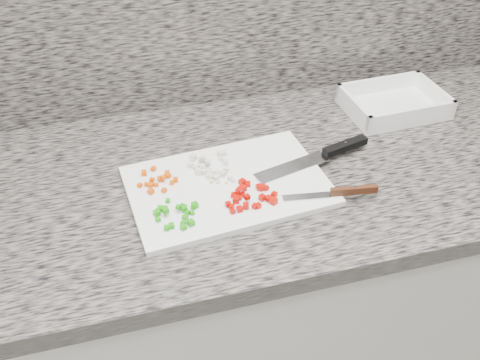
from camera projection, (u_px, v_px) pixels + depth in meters
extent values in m
cube|color=silver|center=(253.00, 305.00, 1.44)|extent=(3.92, 0.62, 0.86)
cube|color=#656059|center=(256.00, 174.00, 1.16)|extent=(3.96, 0.64, 0.04)
cube|color=white|center=(228.00, 186.00, 1.09)|extent=(0.42, 0.30, 0.01)
cube|color=#D74C04|center=(167.00, 173.00, 1.10)|extent=(0.01, 0.01, 0.01)
cube|color=#D74C04|center=(144.00, 173.00, 1.10)|extent=(0.01, 0.01, 0.01)
cube|color=#D74C04|center=(151.00, 191.00, 1.06)|extent=(0.01, 0.01, 0.01)
cube|color=#D74C04|center=(156.00, 185.00, 1.07)|extent=(0.01, 0.01, 0.01)
cube|color=#D74C04|center=(152.00, 180.00, 1.08)|extent=(0.01, 0.01, 0.01)
cube|color=#D74C04|center=(164.00, 190.00, 1.06)|extent=(0.01, 0.01, 0.01)
cube|color=#D74C04|center=(150.00, 185.00, 1.07)|extent=(0.01, 0.01, 0.01)
cube|color=#D74C04|center=(153.00, 169.00, 1.11)|extent=(0.01, 0.01, 0.01)
cube|color=#D74C04|center=(172.00, 183.00, 1.08)|extent=(0.01, 0.01, 0.01)
cube|color=#D74C04|center=(163.00, 177.00, 1.08)|extent=(0.01, 0.01, 0.01)
cube|color=#D74C04|center=(176.00, 180.00, 1.09)|extent=(0.01, 0.01, 0.01)
cube|color=#D74C04|center=(168.00, 176.00, 1.10)|extent=(0.01, 0.01, 0.01)
cube|color=#D74C04|center=(140.00, 185.00, 1.07)|extent=(0.01, 0.01, 0.01)
cube|color=#D74C04|center=(160.00, 179.00, 1.09)|extent=(0.01, 0.01, 0.01)
cube|color=#D74C04|center=(146.00, 184.00, 1.08)|extent=(0.01, 0.01, 0.01)
cube|color=#D74C04|center=(166.00, 175.00, 1.10)|extent=(0.01, 0.01, 0.01)
cube|color=silver|center=(216.00, 173.00, 1.10)|extent=(0.01, 0.01, 0.01)
cube|color=silver|center=(203.00, 168.00, 1.12)|extent=(0.01, 0.01, 0.01)
cube|color=silver|center=(209.00, 175.00, 1.10)|extent=(0.01, 0.01, 0.01)
cube|color=silver|center=(211.00, 177.00, 1.09)|extent=(0.01, 0.01, 0.01)
cube|color=silver|center=(221.00, 159.00, 1.14)|extent=(0.01, 0.01, 0.01)
cube|color=silver|center=(191.00, 164.00, 1.12)|extent=(0.01, 0.01, 0.01)
cube|color=silver|center=(208.00, 162.00, 1.12)|extent=(0.01, 0.01, 0.01)
cube|color=silver|center=(211.00, 176.00, 1.09)|extent=(0.01, 0.01, 0.01)
cube|color=silver|center=(193.00, 157.00, 1.14)|extent=(0.02, 0.02, 0.01)
cube|color=silver|center=(220.00, 153.00, 1.16)|extent=(0.01, 0.01, 0.01)
cube|color=silver|center=(199.00, 171.00, 1.10)|extent=(0.02, 0.02, 0.01)
cube|color=silver|center=(226.00, 162.00, 1.13)|extent=(0.01, 0.01, 0.01)
cube|color=silver|center=(224.00, 153.00, 1.16)|extent=(0.01, 0.01, 0.01)
cube|color=silver|center=(202.00, 167.00, 1.12)|extent=(0.01, 0.01, 0.01)
cube|color=silver|center=(217.00, 176.00, 1.09)|extent=(0.01, 0.01, 0.01)
cube|color=silver|center=(204.00, 172.00, 1.11)|extent=(0.01, 0.01, 0.01)
cube|color=silver|center=(226.00, 169.00, 1.11)|extent=(0.01, 0.01, 0.01)
cube|color=silver|center=(204.00, 172.00, 1.11)|extent=(0.01, 0.01, 0.01)
cube|color=silver|center=(208.00, 171.00, 1.10)|extent=(0.02, 0.02, 0.01)
cube|color=silver|center=(192.00, 160.00, 1.14)|extent=(0.01, 0.01, 0.01)
cube|color=silver|center=(196.00, 167.00, 1.12)|extent=(0.01, 0.01, 0.01)
cube|color=silver|center=(203.00, 158.00, 1.13)|extent=(0.01, 0.01, 0.01)
cube|color=silver|center=(201.00, 160.00, 1.14)|extent=(0.01, 0.01, 0.01)
cube|color=silver|center=(223.00, 173.00, 1.10)|extent=(0.02, 0.02, 0.01)
cube|color=silver|center=(207.00, 163.00, 1.13)|extent=(0.01, 0.01, 0.01)
cube|color=#1E950D|center=(192.00, 213.00, 1.01)|extent=(0.01, 0.01, 0.01)
cube|color=#1E950D|center=(178.00, 207.00, 1.01)|extent=(0.01, 0.01, 0.01)
cube|color=#1E950D|center=(160.00, 209.00, 1.02)|extent=(0.01, 0.01, 0.01)
cube|color=#1E950D|center=(183.00, 227.00, 0.98)|extent=(0.01, 0.01, 0.01)
cube|color=#1E950D|center=(157.00, 213.00, 1.01)|extent=(0.01, 0.01, 0.01)
cube|color=#1E950D|center=(182.00, 207.00, 1.02)|extent=(0.01, 0.01, 0.01)
cube|color=#1E950D|center=(168.00, 201.00, 1.04)|extent=(0.01, 0.01, 0.01)
cube|color=#1E950D|center=(166.00, 211.00, 1.00)|extent=(0.01, 0.01, 0.01)
cube|color=#1E950D|center=(159.00, 210.00, 1.01)|extent=(0.01, 0.01, 0.01)
cube|color=#1E950D|center=(158.00, 219.00, 0.99)|extent=(0.01, 0.01, 0.01)
cube|color=#1E950D|center=(171.00, 226.00, 0.98)|extent=(0.01, 0.01, 0.01)
cube|color=#1E950D|center=(166.00, 208.00, 1.02)|extent=(0.01, 0.01, 0.01)
cube|color=#1E950D|center=(185.00, 209.00, 1.02)|extent=(0.01, 0.01, 0.01)
cube|color=#1E950D|center=(194.00, 206.00, 1.02)|extent=(0.01, 0.01, 0.01)
cube|color=#1E950D|center=(167.00, 228.00, 0.98)|extent=(0.01, 0.01, 0.01)
cube|color=#1E950D|center=(195.00, 205.00, 1.02)|extent=(0.01, 0.01, 0.01)
cube|color=#1E950D|center=(191.00, 223.00, 0.98)|extent=(0.01, 0.01, 0.01)
cube|color=#1E950D|center=(188.00, 212.00, 1.01)|extent=(0.01, 0.01, 0.01)
cube|color=#1E950D|center=(183.00, 223.00, 0.99)|extent=(0.01, 0.01, 0.01)
cube|color=#1E950D|center=(185.00, 217.00, 1.00)|extent=(0.01, 0.01, 0.01)
cube|color=#B60A02|center=(228.00, 204.00, 1.03)|extent=(0.01, 0.01, 0.01)
cube|color=#B60A02|center=(266.00, 188.00, 1.07)|extent=(0.01, 0.01, 0.01)
cube|color=#B60A02|center=(232.00, 207.00, 1.02)|extent=(0.01, 0.01, 0.01)
cube|color=#B60A02|center=(273.00, 201.00, 1.03)|extent=(0.02, 0.02, 0.01)
cube|color=#B60A02|center=(268.00, 198.00, 1.04)|extent=(0.01, 0.01, 0.01)
cube|color=#B60A02|center=(259.00, 187.00, 1.07)|extent=(0.01, 0.01, 0.01)
cube|color=#B60A02|center=(260.00, 188.00, 1.06)|extent=(0.01, 0.01, 0.01)
cube|color=#B60A02|center=(243.00, 188.00, 1.05)|extent=(0.02, 0.02, 0.01)
cube|color=#B60A02|center=(240.00, 209.00, 1.01)|extent=(0.01, 0.01, 0.01)
cube|color=#B60A02|center=(233.00, 195.00, 1.05)|extent=(0.01, 0.01, 0.01)
cube|color=#B60A02|center=(240.00, 197.00, 1.04)|extent=(0.01, 0.01, 0.01)
cube|color=#B60A02|center=(242.00, 182.00, 1.08)|extent=(0.02, 0.02, 0.01)
cube|color=#B60A02|center=(236.00, 200.00, 1.03)|extent=(0.02, 0.02, 0.01)
cube|color=#B60A02|center=(255.00, 206.00, 1.02)|extent=(0.01, 0.01, 0.01)
cube|color=#B60A02|center=(242.00, 194.00, 1.05)|extent=(0.01, 0.01, 0.01)
cube|color=#B60A02|center=(246.00, 206.00, 1.02)|extent=(0.01, 0.01, 0.01)
cube|color=#B60A02|center=(235.00, 195.00, 1.05)|extent=(0.01, 0.01, 0.01)
cube|color=#B60A02|center=(258.00, 206.00, 1.02)|extent=(0.01, 0.01, 0.01)
cube|color=#B60A02|center=(248.00, 184.00, 1.07)|extent=(0.01, 0.01, 0.01)
cube|color=#B60A02|center=(247.00, 197.00, 1.03)|extent=(0.01, 0.01, 0.01)
cube|color=#B60A02|center=(233.00, 211.00, 1.01)|extent=(0.01, 0.01, 0.01)
cube|color=#B60A02|center=(262.00, 198.00, 1.04)|extent=(0.02, 0.02, 0.01)
cube|color=#B60A02|center=(262.00, 187.00, 1.06)|extent=(0.01, 0.01, 0.01)
cube|color=#B60A02|center=(274.00, 194.00, 1.05)|extent=(0.01, 0.01, 0.01)
cube|color=#B60A02|center=(239.00, 191.00, 1.04)|extent=(0.02, 0.02, 0.01)
cube|color=#B60A02|center=(238.00, 197.00, 1.04)|extent=(0.01, 0.01, 0.01)
cube|color=beige|center=(218.00, 182.00, 1.08)|extent=(0.01, 0.01, 0.01)
cube|color=beige|center=(233.00, 181.00, 1.09)|extent=(0.01, 0.01, 0.01)
cube|color=beige|center=(212.00, 181.00, 1.08)|extent=(0.01, 0.01, 0.01)
cube|color=beige|center=(212.00, 181.00, 1.09)|extent=(0.01, 0.01, 0.01)
cube|color=beige|center=(219.00, 175.00, 1.10)|extent=(0.01, 0.01, 0.01)
cube|color=beige|center=(220.00, 174.00, 1.10)|extent=(0.01, 0.01, 0.01)
cube|color=beige|center=(230.00, 178.00, 1.09)|extent=(0.01, 0.01, 0.01)
cube|color=beige|center=(216.00, 179.00, 1.09)|extent=(0.01, 0.01, 0.01)
cube|color=beige|center=(226.00, 182.00, 1.08)|extent=(0.01, 0.01, 0.00)
cube|color=beige|center=(215.00, 177.00, 1.09)|extent=(0.01, 0.01, 0.01)
cube|color=silver|center=(292.00, 167.00, 1.12)|extent=(0.17, 0.08, 0.00)
cube|color=black|center=(345.00, 146.00, 1.17)|extent=(0.11, 0.05, 0.02)
cylinder|color=silver|center=(346.00, 143.00, 1.17)|extent=(0.01, 0.01, 0.00)
cube|color=silver|center=(306.00, 197.00, 1.05)|extent=(0.10, 0.03, 0.00)
cube|color=#4B2212|center=(354.00, 190.00, 1.05)|extent=(0.10, 0.02, 0.02)
cylinder|color=silver|center=(355.00, 187.00, 1.05)|extent=(0.01, 0.01, 0.00)
cube|color=white|center=(393.00, 108.00, 1.33)|extent=(0.24, 0.18, 0.01)
cube|color=white|center=(379.00, 84.00, 1.37)|extent=(0.24, 0.02, 0.04)
cube|color=white|center=(412.00, 116.00, 1.25)|extent=(0.24, 0.02, 0.04)
cube|color=white|center=(434.00, 92.00, 1.34)|extent=(0.02, 0.17, 0.04)
cube|color=white|center=(353.00, 107.00, 1.29)|extent=(0.02, 0.17, 0.04)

